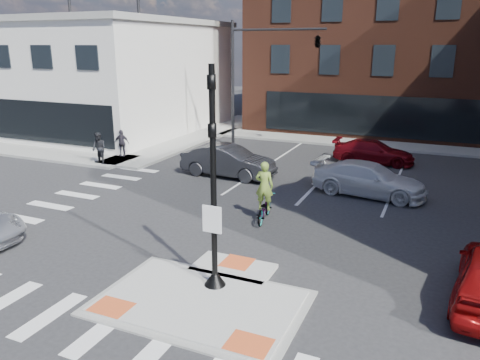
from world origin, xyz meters
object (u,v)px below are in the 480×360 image
at_px(cyclist, 264,201).
at_px(bg_car_red, 373,152).
at_px(pedestrian_a, 99,148).
at_px(pedestrian_b, 122,143).
at_px(white_pickup, 369,179).
at_px(bg_car_dark, 228,161).

bearing_deg(cyclist, bg_car_red, -110.69).
xyz_separation_m(cyclist, pedestrian_a, (-11.37, 4.16, 0.23)).
bearing_deg(pedestrian_b, white_pickup, -18.02).
relative_size(white_pickup, bg_car_dark, 1.04).
distance_m(bg_car_red, pedestrian_a, 15.44).
bearing_deg(bg_car_dark, pedestrian_b, 85.80).
bearing_deg(cyclist, white_pickup, -131.10).
height_order(bg_car_red, pedestrian_b, pedestrian_b).
relative_size(cyclist, pedestrian_a, 1.35).
distance_m(bg_car_dark, bg_car_red, 8.67).
xyz_separation_m(white_pickup, bg_car_red, (-0.71, 6.12, -0.08)).
bearing_deg(bg_car_dark, cyclist, -139.13).
height_order(white_pickup, bg_car_red, white_pickup).
distance_m(bg_car_dark, cyclist, 6.49).
bearing_deg(white_pickup, pedestrian_a, 99.92).
relative_size(bg_car_dark, pedestrian_a, 2.80).
relative_size(white_pickup, pedestrian_b, 3.21).
bearing_deg(pedestrian_a, bg_car_red, 39.23).
distance_m(bg_car_red, cyclist, 11.28).
distance_m(bg_car_dark, pedestrian_a, 7.50).
bearing_deg(white_pickup, cyclist, 154.08).
height_order(cyclist, pedestrian_a, cyclist).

